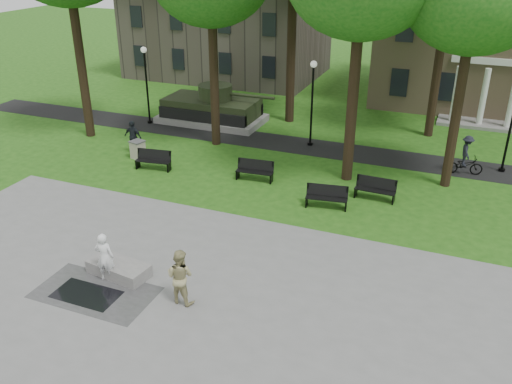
{
  "coord_description": "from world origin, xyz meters",
  "views": [
    {
      "loc": [
        8.44,
        -15.46,
        10.74
      ],
      "look_at": [
        1.09,
        2.71,
        1.4
      ],
      "focal_mm": 38.0,
      "sensor_mm": 36.0,
      "label": 1
    }
  ],
  "objects_px": {
    "cyclist": "(465,159)",
    "trash_bin": "(138,149)",
    "park_bench_0": "(154,159)",
    "skateboarder": "(105,257)",
    "friend_watching": "(180,276)",
    "concrete_block": "(119,269)"
  },
  "relations": [
    {
      "from": "concrete_block",
      "to": "park_bench_0",
      "type": "distance_m",
      "value": 9.45
    },
    {
      "from": "skateboarder",
      "to": "friend_watching",
      "type": "xyz_separation_m",
      "value": [
        2.96,
        -0.12,
        0.05
      ]
    },
    {
      "from": "friend_watching",
      "to": "park_bench_0",
      "type": "relative_size",
      "value": 1.03
    },
    {
      "from": "concrete_block",
      "to": "cyclist",
      "type": "xyz_separation_m",
      "value": [
        10.64,
        13.81,
        0.57
      ]
    },
    {
      "from": "skateboarder",
      "to": "park_bench_0",
      "type": "distance_m",
      "value": 9.76
    },
    {
      "from": "concrete_block",
      "to": "skateboarder",
      "type": "distance_m",
      "value": 0.81
    },
    {
      "from": "skateboarder",
      "to": "cyclist",
      "type": "relative_size",
      "value": 0.9
    },
    {
      "from": "cyclist",
      "to": "trash_bin",
      "type": "height_order",
      "value": "cyclist"
    },
    {
      "from": "park_bench_0",
      "to": "concrete_block",
      "type": "bearing_deg",
      "value": -73.95
    },
    {
      "from": "skateboarder",
      "to": "trash_bin",
      "type": "height_order",
      "value": "skateboarder"
    },
    {
      "from": "friend_watching",
      "to": "trash_bin",
      "type": "xyz_separation_m",
      "value": [
        -8.24,
        10.11,
        -0.48
      ]
    },
    {
      "from": "skateboarder",
      "to": "friend_watching",
      "type": "height_order",
      "value": "friend_watching"
    },
    {
      "from": "friend_watching",
      "to": "trash_bin",
      "type": "bearing_deg",
      "value": -47.59
    },
    {
      "from": "trash_bin",
      "to": "cyclist",
      "type": "bearing_deg",
      "value": 14.73
    },
    {
      "from": "concrete_block",
      "to": "cyclist",
      "type": "relative_size",
      "value": 1.11
    },
    {
      "from": "trash_bin",
      "to": "park_bench_0",
      "type": "bearing_deg",
      "value": -31.36
    },
    {
      "from": "park_bench_0",
      "to": "cyclist",
      "type": "bearing_deg",
      "value": 11.45
    },
    {
      "from": "friend_watching",
      "to": "cyclist",
      "type": "distance_m",
      "value": 16.36
    },
    {
      "from": "cyclist",
      "to": "park_bench_0",
      "type": "height_order",
      "value": "cyclist"
    },
    {
      "from": "cyclist",
      "to": "trash_bin",
      "type": "distance_m",
      "value": 16.66
    },
    {
      "from": "park_bench_0",
      "to": "trash_bin",
      "type": "distance_m",
      "value": 1.86
    },
    {
      "from": "cyclist",
      "to": "park_bench_0",
      "type": "distance_m",
      "value": 15.43
    }
  ]
}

